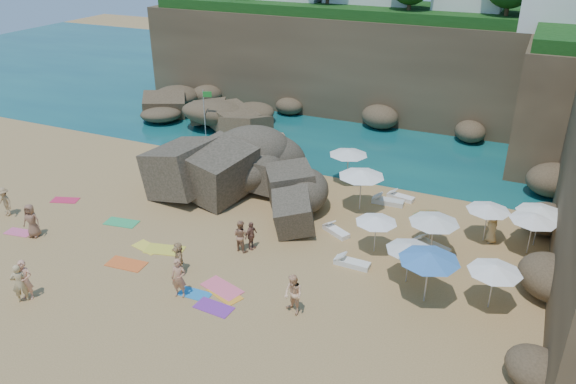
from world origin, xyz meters
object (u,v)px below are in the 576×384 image
at_px(lounger_0, 401,197).
at_px(parasol_0, 348,152).
at_px(rock_outcrop, 257,197).
at_px(flag_pole, 205,107).
at_px(parasol_1, 362,173).
at_px(person_stand_2, 281,143).
at_px(parasol_2, 489,207).
at_px(person_stand_3, 251,236).
at_px(person_stand_1, 241,236).
at_px(person_stand_4, 492,228).
at_px(person_stand_5, 201,160).
at_px(person_stand_0, 25,280).
at_px(person_stand_6, 19,283).

bearing_deg(lounger_0, parasol_0, 176.97).
distance_m(rock_outcrop, lounger_0, 8.57).
bearing_deg(flag_pole, rock_outcrop, -42.81).
height_order(parasol_1, person_stand_2, parasol_1).
bearing_deg(person_stand_2, parasol_1, 171.99).
relative_size(flag_pole, parasol_2, 1.67).
bearing_deg(person_stand_3, flag_pole, 50.47).
distance_m(parasol_1, person_stand_2, 9.92).
distance_m(flag_pole, parasol_2, 22.39).
distance_m(flag_pole, parasol_0, 12.92).
xyz_separation_m(lounger_0, person_stand_1, (-5.85, -8.94, 0.71)).
bearing_deg(person_stand_1, parasol_1, -110.10).
relative_size(rock_outcrop, person_stand_4, 5.58).
xyz_separation_m(parasol_0, person_stand_5, (-9.10, -2.61, -1.14)).
bearing_deg(person_stand_0, person_stand_3, 27.62).
height_order(parasol_1, person_stand_3, parasol_1).
height_order(flag_pole, person_stand_4, flag_pole).
bearing_deg(person_stand_3, person_stand_5, 57.79).
xyz_separation_m(parasol_1, person_stand_4, (7.23, -0.64, -1.46)).
relative_size(lounger_0, person_stand_6, 0.88).
height_order(person_stand_1, person_stand_5, person_stand_5).
bearing_deg(person_stand_2, flag_pole, 24.57).
height_order(person_stand_2, person_stand_3, person_stand_2).
relative_size(parasol_0, lounger_0, 1.50).
xyz_separation_m(person_stand_4, person_stand_5, (-18.17, 1.17, 0.14)).
bearing_deg(flag_pole, person_stand_1, -52.35).
bearing_deg(person_stand_5, parasol_0, 15.49).
bearing_deg(person_stand_5, flag_pole, 118.28).
height_order(person_stand_0, person_stand_3, person_stand_0).
xyz_separation_m(parasol_1, person_stand_6, (-10.64, -14.26, -1.36)).
distance_m(flag_pole, person_stand_3, 16.84).
bearing_deg(person_stand_3, person_stand_0, 149.02).
bearing_deg(flag_pole, parasol_0, -15.56).
bearing_deg(rock_outcrop, lounger_0, 22.06).
relative_size(person_stand_1, person_stand_5, 0.87).
height_order(parasol_0, person_stand_6, parasol_0).
relative_size(flag_pole, person_stand_0, 1.95).
bearing_deg(person_stand_3, lounger_0, -21.36).
height_order(parasol_2, lounger_0, parasol_2).
distance_m(person_stand_5, person_stand_6, 14.79).
height_order(parasol_0, lounger_0, parasol_0).
distance_m(parasol_1, person_stand_0, 17.61).
bearing_deg(parasol_2, lounger_0, 149.99).
xyz_separation_m(lounger_0, person_stand_2, (-9.58, 3.75, 0.64)).
height_order(rock_outcrop, person_stand_6, person_stand_6).
relative_size(rock_outcrop, parasol_1, 3.47).
distance_m(person_stand_2, person_stand_3, 13.02).
bearing_deg(person_stand_4, person_stand_0, -86.35).
xyz_separation_m(person_stand_5, person_stand_6, (0.29, -14.79, -0.04)).
height_order(person_stand_5, person_stand_6, person_stand_5).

